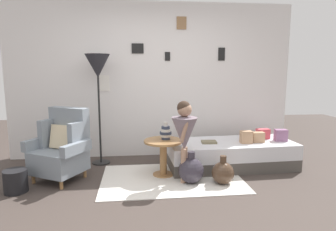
{
  "coord_description": "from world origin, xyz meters",
  "views": [
    {
      "loc": [
        -0.31,
        -3.05,
        1.48
      ],
      "look_at": [
        0.15,
        0.95,
        0.85
      ],
      "focal_mm": 31.07,
      "sensor_mm": 36.0,
      "label": 1
    }
  ],
  "objects_px": {
    "floor_lamp": "(98,70)",
    "book_on_daybed": "(209,142)",
    "person_child": "(184,131)",
    "magazine_basket": "(16,181)",
    "armchair": "(62,147)",
    "demijohn_near": "(191,170)",
    "vase_striped": "(166,132)",
    "daybed": "(230,154)",
    "side_table": "(163,150)",
    "demijohn_far": "(223,173)"
  },
  "relations": [
    {
      "from": "armchair",
      "to": "daybed",
      "type": "distance_m",
      "value": 2.47
    },
    {
      "from": "daybed",
      "to": "book_on_daybed",
      "type": "relative_size",
      "value": 8.77
    },
    {
      "from": "daybed",
      "to": "demijohn_near",
      "type": "bearing_deg",
      "value": -141.99
    },
    {
      "from": "demijohn_far",
      "to": "magazine_basket",
      "type": "xyz_separation_m",
      "value": [
        -2.6,
        0.04,
        -0.01
      ]
    },
    {
      "from": "vase_striped",
      "to": "demijohn_far",
      "type": "height_order",
      "value": "vase_striped"
    },
    {
      "from": "side_table",
      "to": "floor_lamp",
      "type": "distance_m",
      "value": 1.6
    },
    {
      "from": "daybed",
      "to": "floor_lamp",
      "type": "xyz_separation_m",
      "value": [
        -2.01,
        0.4,
        1.28
      ]
    },
    {
      "from": "side_table",
      "to": "armchair",
      "type": "bearing_deg",
      "value": 178.49
    },
    {
      "from": "floor_lamp",
      "to": "magazine_basket",
      "type": "xyz_separation_m",
      "value": [
        -0.91,
        -1.02,
        -1.34
      ]
    },
    {
      "from": "vase_striped",
      "to": "magazine_basket",
      "type": "bearing_deg",
      "value": -167.68
    },
    {
      "from": "daybed",
      "to": "demijohn_near",
      "type": "xyz_separation_m",
      "value": [
        -0.73,
        -0.57,
        -0.03
      ]
    },
    {
      "from": "vase_striped",
      "to": "book_on_daybed",
      "type": "distance_m",
      "value": 0.72
    },
    {
      "from": "demijohn_near",
      "to": "demijohn_far",
      "type": "relative_size",
      "value": 1.12
    },
    {
      "from": "demijohn_far",
      "to": "demijohn_near",
      "type": "bearing_deg",
      "value": 168.35
    },
    {
      "from": "magazine_basket",
      "to": "demijohn_near",
      "type": "bearing_deg",
      "value": 1.28
    },
    {
      "from": "floor_lamp",
      "to": "book_on_daybed",
      "type": "bearing_deg",
      "value": -15.36
    },
    {
      "from": "daybed",
      "to": "demijohn_far",
      "type": "bearing_deg",
      "value": -116.17
    },
    {
      "from": "armchair",
      "to": "person_child",
      "type": "height_order",
      "value": "person_child"
    },
    {
      "from": "vase_striped",
      "to": "floor_lamp",
      "type": "bearing_deg",
      "value": 148.16
    },
    {
      "from": "armchair",
      "to": "demijohn_far",
      "type": "bearing_deg",
      "value": -11.64
    },
    {
      "from": "floor_lamp",
      "to": "daybed",
      "type": "bearing_deg",
      "value": -11.39
    },
    {
      "from": "vase_striped",
      "to": "magazine_basket",
      "type": "relative_size",
      "value": 0.88
    },
    {
      "from": "armchair",
      "to": "floor_lamp",
      "type": "bearing_deg",
      "value": 54.6
    },
    {
      "from": "person_child",
      "to": "demijohn_near",
      "type": "xyz_separation_m",
      "value": [
        0.09,
        -0.04,
        -0.52
      ]
    },
    {
      "from": "armchair",
      "to": "demijohn_near",
      "type": "height_order",
      "value": "armchair"
    },
    {
      "from": "side_table",
      "to": "person_child",
      "type": "xyz_separation_m",
      "value": [
        0.25,
        -0.27,
        0.33
      ]
    },
    {
      "from": "person_child",
      "to": "daybed",
      "type": "bearing_deg",
      "value": 32.76
    },
    {
      "from": "demijohn_near",
      "to": "floor_lamp",
      "type": "bearing_deg",
      "value": 142.74
    },
    {
      "from": "floor_lamp",
      "to": "book_on_daybed",
      "type": "height_order",
      "value": "floor_lamp"
    },
    {
      "from": "armchair",
      "to": "side_table",
      "type": "xyz_separation_m",
      "value": [
        1.38,
        -0.04,
        -0.07
      ]
    },
    {
      "from": "armchair",
      "to": "person_child",
      "type": "bearing_deg",
      "value": -10.72
    },
    {
      "from": "book_on_daybed",
      "to": "demijohn_far",
      "type": "xyz_separation_m",
      "value": [
        0.04,
        -0.6,
        -0.26
      ]
    },
    {
      "from": "floor_lamp",
      "to": "magazine_basket",
      "type": "bearing_deg",
      "value": -131.68
    },
    {
      "from": "daybed",
      "to": "vase_striped",
      "type": "height_order",
      "value": "vase_striped"
    },
    {
      "from": "side_table",
      "to": "person_child",
      "type": "distance_m",
      "value": 0.49
    },
    {
      "from": "armchair",
      "to": "vase_striped",
      "type": "xyz_separation_m",
      "value": [
        1.42,
        0.01,
        0.17
      ]
    },
    {
      "from": "book_on_daybed",
      "to": "demijohn_near",
      "type": "height_order",
      "value": "book_on_daybed"
    },
    {
      "from": "side_table",
      "to": "book_on_daybed",
      "type": "xyz_separation_m",
      "value": [
        0.71,
        0.2,
        0.05
      ]
    },
    {
      "from": "daybed",
      "to": "side_table",
      "type": "relative_size",
      "value": 3.54
    },
    {
      "from": "side_table",
      "to": "vase_striped",
      "type": "relative_size",
      "value": 2.2
    },
    {
      "from": "demijohn_near",
      "to": "book_on_daybed",
      "type": "bearing_deg",
      "value": 54.52
    },
    {
      "from": "side_table",
      "to": "person_child",
      "type": "relative_size",
      "value": 0.5
    },
    {
      "from": "demijohn_far",
      "to": "person_child",
      "type": "bearing_deg",
      "value": 165.36
    },
    {
      "from": "daybed",
      "to": "demijohn_far",
      "type": "height_order",
      "value": "daybed"
    },
    {
      "from": "vase_striped",
      "to": "person_child",
      "type": "height_order",
      "value": "person_child"
    },
    {
      "from": "armchair",
      "to": "daybed",
      "type": "height_order",
      "value": "armchair"
    },
    {
      "from": "armchair",
      "to": "demijohn_near",
      "type": "xyz_separation_m",
      "value": [
        1.72,
        -0.35,
        -0.26
      ]
    },
    {
      "from": "vase_striped",
      "to": "magazine_basket",
      "type": "height_order",
      "value": "vase_striped"
    },
    {
      "from": "person_child",
      "to": "magazine_basket",
      "type": "distance_m",
      "value": 2.18
    },
    {
      "from": "book_on_daybed",
      "to": "demijohn_far",
      "type": "height_order",
      "value": "book_on_daybed"
    }
  ]
}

